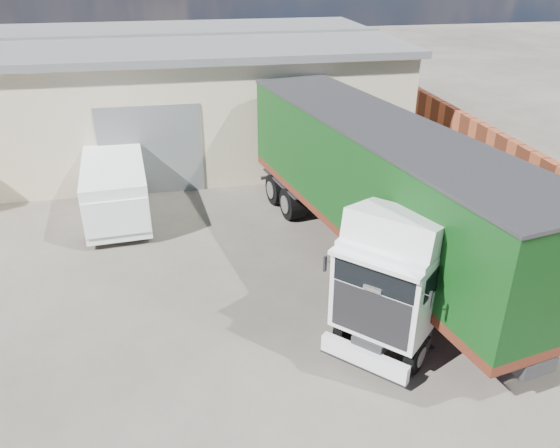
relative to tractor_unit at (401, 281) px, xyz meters
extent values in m
plane|color=black|center=(-4.22, 0.57, -1.60)|extent=(120.00, 120.00, 0.00)
cube|color=beige|center=(-10.22, 16.57, 0.90)|extent=(30.00, 12.00, 5.00)
cube|color=#585B5D|center=(-10.22, 16.57, 3.55)|extent=(30.60, 12.60, 0.30)
cube|color=#585B5D|center=(-6.22, 10.55, 0.20)|extent=(4.00, 0.08, 3.60)
cube|color=#585B5D|center=(-10.22, 16.57, 3.75)|extent=(30.60, 0.40, 0.15)
cube|color=brown|center=(7.28, 6.57, -0.35)|extent=(0.35, 26.00, 2.50)
cylinder|color=black|center=(-0.74, -0.72, -1.15)|extent=(2.11, 2.13, 0.90)
cylinder|color=black|center=(1.40, 1.37, -1.15)|extent=(2.14, 2.16, 0.90)
cylinder|color=black|center=(2.25, 2.20, -1.15)|extent=(2.14, 2.16, 0.90)
cube|color=#2D2D30|center=(0.73, 0.71, -0.83)|extent=(4.56, 4.49, 0.26)
cube|color=white|center=(-1.32, -1.29, -1.13)|extent=(1.67, 1.70, 0.47)
cube|color=white|center=(-0.52, -0.51, 0.34)|extent=(2.89, 2.90, 2.09)
cube|color=black|center=(-1.22, -1.20, 0.02)|extent=(1.35, 1.38, 1.19)
cube|color=black|center=(-1.21, -1.19, 0.96)|extent=(1.37, 1.40, 0.64)
cube|color=white|center=(-0.40, -0.39, 1.68)|extent=(2.66, 2.67, 1.05)
cube|color=#0D5D46|center=(-1.03, 0.49, 0.11)|extent=(0.46, 0.45, 0.94)
cube|color=#0D5D46|center=(0.47, -1.04, 0.11)|extent=(0.46, 0.45, 0.94)
cylinder|color=#2D2D30|center=(1.52, 1.49, -0.65)|extent=(1.33, 1.33, 0.10)
cube|color=#2D2D30|center=(0.52, -0.71, -0.98)|extent=(0.40, 0.40, 1.23)
cube|color=#2D2D30|center=(2.50, -0.32, -0.98)|extent=(0.40, 0.40, 1.23)
cylinder|color=black|center=(-0.23, 8.11, -1.01)|extent=(3.04, 1.73, 1.19)
cube|color=#2D2D30|center=(0.67, 3.66, -0.59)|extent=(3.53, 13.37, 0.39)
cube|color=#5A2514|center=(0.67, 3.66, -0.22)|extent=(5.40, 13.74, 0.27)
cube|color=black|center=(0.67, 3.66, 1.37)|extent=(5.40, 13.74, 2.92)
cube|color=#2D2D30|center=(0.67, 3.66, 2.85)|extent=(5.48, 13.82, 0.09)
cylinder|color=black|center=(-7.36, 6.77, -1.23)|extent=(2.21, 0.93, 0.74)
cylinder|color=black|center=(-7.68, 10.35, -1.23)|extent=(2.21, 0.93, 0.74)
cube|color=white|center=(-7.52, 8.56, -0.42)|extent=(2.58, 5.33, 1.91)
cube|color=white|center=(-7.33, 6.43, -0.48)|extent=(2.16, 1.19, 1.23)
cube|color=black|center=(-7.35, 6.66, 0.14)|extent=(1.96, 0.26, 0.67)
camera|label=1|loc=(-5.07, -10.59, 7.31)|focal=35.00mm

